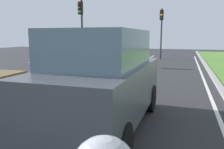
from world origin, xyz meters
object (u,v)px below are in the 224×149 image
object	(u,v)px
car_suv_ahead	(103,79)
traffic_light_far_median	(161,25)
traffic_light_overhead_left	(81,20)
car_hatchback_far	(68,64)

from	to	relation	value
car_suv_ahead	traffic_light_far_median	xyz separation A→B (m)	(-0.46, 17.14, 2.02)
car_suv_ahead	traffic_light_overhead_left	world-z (taller)	traffic_light_overhead_left
car_hatchback_far	traffic_light_overhead_left	bearing A→B (deg)	110.54
car_hatchback_far	traffic_light_overhead_left	xyz separation A→B (m)	(-2.35, 6.56, 2.41)
car_suv_ahead	car_hatchback_far	distance (m)	5.71
car_suv_ahead	car_hatchback_far	bearing A→B (deg)	126.71
car_suv_ahead	traffic_light_far_median	size ratio (longest dim) A/B	0.98
traffic_light_overhead_left	traffic_light_far_median	xyz separation A→B (m)	(5.25, 5.98, -0.11)
car_hatchback_far	traffic_light_overhead_left	size ratio (longest dim) A/B	0.76
traffic_light_overhead_left	car_suv_ahead	bearing A→B (deg)	-62.88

